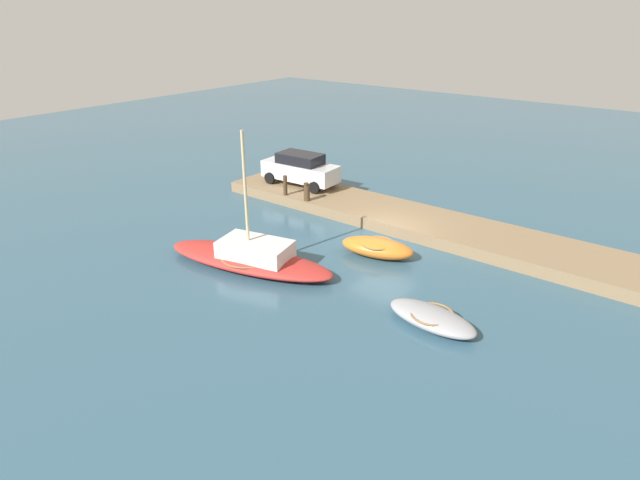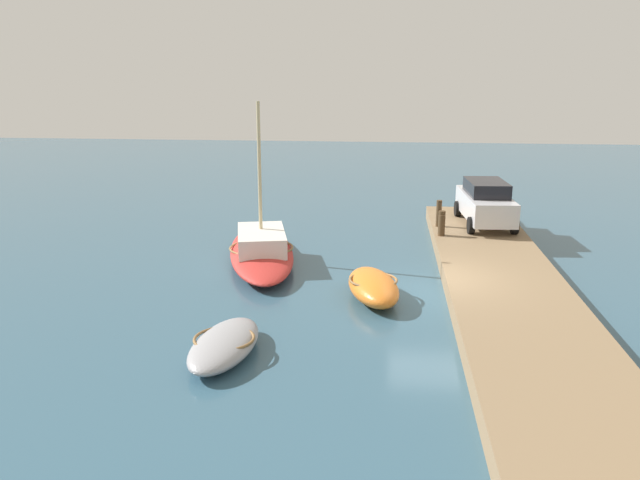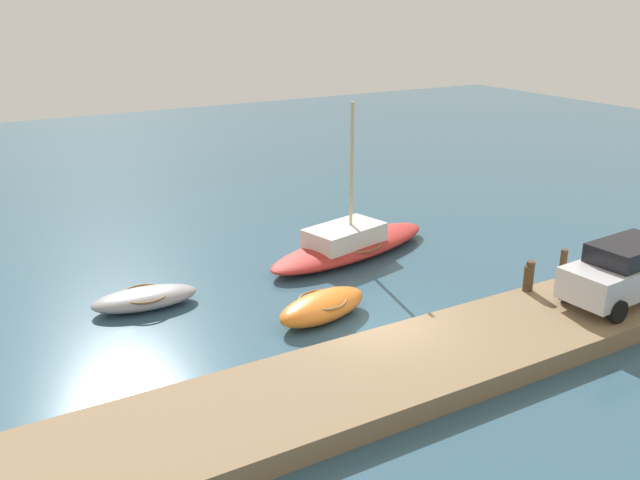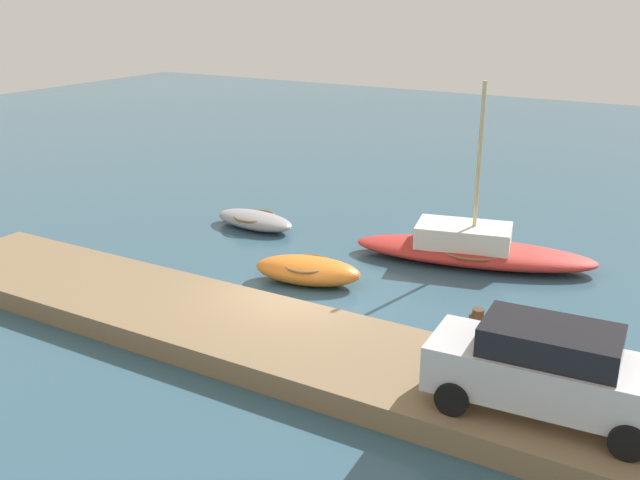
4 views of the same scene
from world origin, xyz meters
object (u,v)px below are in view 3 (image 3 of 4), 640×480
at_px(mooring_post_mid_east, 563,265).
at_px(rowboat_grey, 145,298).
at_px(mooring_post_mid_west, 529,276).
at_px(sailboat_red, 349,244).
at_px(mooring_post_west, 528,279).
at_px(rowboat_orange, 322,306).
at_px(parked_car, 627,270).

bearing_deg(mooring_post_mid_east, rowboat_grey, 153.20).
bearing_deg(mooring_post_mid_west, mooring_post_mid_east, 0.00).
bearing_deg(sailboat_red, mooring_post_west, -83.69).
distance_m(sailboat_red, rowboat_orange, 5.26).
bearing_deg(mooring_post_west, rowboat_grey, 149.85).
xyz_separation_m(rowboat_orange, parked_car, (7.67, -4.22, 1.05)).
bearing_deg(mooring_post_west, mooring_post_mid_west, 0.00).
bearing_deg(mooring_post_mid_east, mooring_post_mid_west, 180.00).
xyz_separation_m(rowboat_orange, mooring_post_mid_east, (7.17, -2.38, 0.66)).
distance_m(rowboat_grey, mooring_post_west, 11.47).
relative_size(sailboat_red, mooring_post_mid_west, 8.25).
bearing_deg(mooring_post_west, mooring_post_mid_east, 0.00).
bearing_deg(sailboat_red, parked_car, -75.81).
bearing_deg(parked_car, sailboat_red, 113.54).
bearing_deg(sailboat_red, rowboat_orange, -144.02).
distance_m(rowboat_orange, mooring_post_mid_west, 6.26).
relative_size(mooring_post_west, parked_car, 0.18).
xyz_separation_m(sailboat_red, mooring_post_mid_east, (3.71, -6.36, 0.61)).
distance_m(sailboat_red, parked_car, 9.27).
xyz_separation_m(rowboat_grey, parked_car, (11.89, -7.59, 1.15)).
bearing_deg(mooring_post_mid_west, rowboat_orange, 157.50).
relative_size(sailboat_red, mooring_post_mid_east, 7.33).
relative_size(rowboat_orange, parked_car, 0.76).
xyz_separation_m(rowboat_grey, mooring_post_mid_west, (9.98, -5.75, 0.70)).
height_order(sailboat_red, mooring_post_mid_east, sailboat_red).
bearing_deg(mooring_post_mid_east, sailboat_red, 120.30).
relative_size(sailboat_red, parked_car, 1.73).
relative_size(rowboat_orange, mooring_post_mid_east, 3.20).
height_order(rowboat_grey, parked_car, parked_car).
height_order(mooring_post_west, mooring_post_mid_east, mooring_post_mid_east).
xyz_separation_m(mooring_post_west, parked_car, (1.98, -1.83, 0.51)).
bearing_deg(mooring_post_west, sailboat_red, 109.34).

